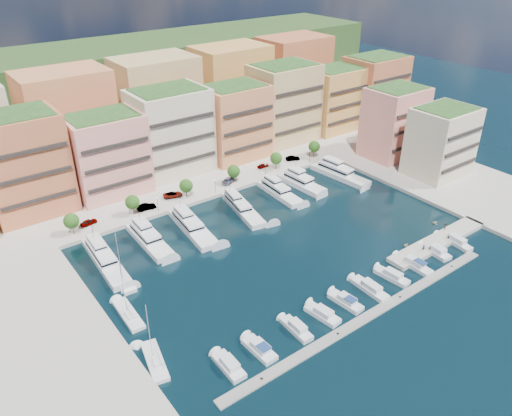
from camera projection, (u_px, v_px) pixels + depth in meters
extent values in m
plane|color=black|center=(285.00, 244.00, 121.10)|extent=(400.00, 400.00, 0.00)
cube|color=#9E998E|center=(165.00, 161.00, 164.50)|extent=(220.00, 64.00, 2.00)
cube|color=#9E998E|center=(463.00, 187.00, 147.88)|extent=(34.00, 76.00, 2.00)
cube|color=#9E998E|center=(29.00, 387.00, 83.12)|extent=(34.00, 76.00, 2.00)
cube|color=#1D3A17|center=(108.00, 122.00, 198.11)|extent=(240.00, 40.00, 58.00)
cube|color=gray|center=(370.00, 316.00, 98.53)|extent=(72.00, 2.20, 0.35)
cube|color=#9E998E|center=(438.00, 243.00, 121.36)|extent=(32.00, 5.00, 2.00)
cube|color=#CE6844|center=(25.00, 165.00, 127.71)|extent=(20.00, 16.00, 26.00)
cube|color=black|center=(34.00, 176.00, 121.93)|extent=(18.40, 0.50, 0.90)
cube|color=#234B1E|center=(12.00, 115.00, 121.18)|extent=(17.60, 14.08, 0.80)
cube|color=#EF9685|center=(107.00, 156.00, 138.25)|extent=(20.00, 15.00, 22.00)
cube|color=black|center=(119.00, 165.00, 132.82)|extent=(18.40, 0.50, 0.90)
cube|color=#234B1E|center=(101.00, 116.00, 132.70)|extent=(17.60, 13.20, 0.80)
cube|color=beige|center=(171.00, 132.00, 149.88)|extent=(22.00, 16.00, 25.00)
cube|color=black|center=(184.00, 140.00, 144.11)|extent=(20.24, 0.50, 0.90)
cube|color=#234B1E|center=(167.00, 90.00, 143.60)|extent=(19.36, 14.08, 0.80)
cube|color=#D0894E|center=(235.00, 123.00, 160.46)|extent=(20.00, 15.00, 23.00)
cube|color=black|center=(249.00, 129.00, 155.03)|extent=(18.40, 0.50, 0.90)
cube|color=#234B1E|center=(234.00, 86.00, 154.67)|extent=(17.60, 13.20, 0.80)
cube|color=tan|center=(284.00, 104.00, 172.62)|extent=(22.00, 16.00, 26.00)
cube|color=black|center=(299.00, 110.00, 166.84)|extent=(20.24, 0.50, 0.90)
cube|color=#234B1E|center=(285.00, 65.00, 166.09)|extent=(19.36, 14.08, 0.80)
cube|color=#D3884D|center=(333.00, 100.00, 183.68)|extent=(20.00, 15.00, 22.00)
cube|color=black|center=(348.00, 105.00, 178.26)|extent=(18.40, 0.50, 0.90)
cube|color=#234B1E|center=(336.00, 69.00, 178.13)|extent=(17.60, 13.20, 0.80)
cube|color=#CE6844|center=(374.00, 89.00, 192.24)|extent=(22.00, 16.00, 24.00)
cube|color=black|center=(391.00, 94.00, 186.46)|extent=(20.24, 0.50, 0.90)
cube|color=#234B1E|center=(378.00, 57.00, 186.20)|extent=(19.36, 14.08, 0.80)
cube|color=#EF9685|center=(394.00, 123.00, 161.64)|extent=(18.00, 14.00, 22.00)
cube|color=black|center=(412.00, 129.00, 156.56)|extent=(16.56, 0.50, 0.90)
cube|color=#234B1E|center=(399.00, 88.00, 156.08)|extent=(15.84, 12.32, 0.80)
cube|color=beige|center=(441.00, 142.00, 149.52)|extent=(18.00, 14.00, 20.00)
cube|color=black|center=(462.00, 150.00, 144.44)|extent=(16.56, 0.50, 0.90)
cube|color=#234B1E|center=(447.00, 109.00, 144.46)|extent=(15.84, 12.32, 0.80)
cube|color=#D0894E|center=(69.00, 120.00, 152.06)|extent=(26.00, 18.00, 30.00)
cube|color=tan|center=(158.00, 102.00, 167.73)|extent=(26.00, 18.00, 30.00)
cube|color=#D3884D|center=(231.00, 88.00, 183.39)|extent=(26.00, 18.00, 30.00)
cube|color=#CE6844|center=(293.00, 75.00, 199.06)|extent=(26.00, 18.00, 30.00)
cylinder|color=#473323|center=(73.00, 229.00, 122.44)|extent=(0.24, 0.24, 3.00)
sphere|color=#1A4714|center=(71.00, 221.00, 121.35)|extent=(3.80, 3.80, 3.80)
cylinder|color=#473323|center=(133.00, 210.00, 130.80)|extent=(0.24, 0.24, 3.00)
sphere|color=#1A4714|center=(132.00, 202.00, 129.70)|extent=(3.80, 3.80, 3.80)
cylinder|color=#473323|center=(187.00, 193.00, 139.16)|extent=(0.24, 0.24, 3.00)
sphere|color=#1A4714|center=(186.00, 186.00, 138.06)|extent=(3.80, 3.80, 3.80)
cylinder|color=#473323|center=(234.00, 178.00, 147.51)|extent=(0.24, 0.24, 3.00)
sphere|color=#1A4714|center=(234.00, 171.00, 146.42)|extent=(3.80, 3.80, 3.80)
cylinder|color=#473323|center=(276.00, 165.00, 155.87)|extent=(0.24, 0.24, 3.00)
sphere|color=#1A4714|center=(276.00, 158.00, 154.77)|extent=(3.80, 3.80, 3.80)
cylinder|color=#473323|center=(314.00, 153.00, 164.22)|extent=(0.24, 0.24, 3.00)
sphere|color=#1A4714|center=(314.00, 147.00, 163.13)|extent=(3.80, 3.80, 3.80)
cylinder|color=black|center=(92.00, 226.00, 122.68)|extent=(0.10, 0.10, 4.00)
sphere|color=#FFF2CC|center=(90.00, 219.00, 121.68)|extent=(0.30, 0.30, 0.30)
cylinder|color=black|center=(158.00, 205.00, 132.08)|extent=(0.10, 0.10, 4.00)
sphere|color=#FFF2CC|center=(157.00, 198.00, 131.08)|extent=(0.30, 0.30, 0.30)
cylinder|color=black|center=(215.00, 187.00, 141.48)|extent=(0.10, 0.10, 4.00)
sphere|color=#FFF2CC|center=(215.00, 180.00, 140.48)|extent=(0.30, 0.30, 0.30)
cylinder|color=black|center=(265.00, 171.00, 150.88)|extent=(0.10, 0.10, 4.00)
sphere|color=#FFF2CC|center=(265.00, 164.00, 149.88)|extent=(0.30, 0.30, 0.30)
cylinder|color=black|center=(310.00, 157.00, 160.28)|extent=(0.10, 0.10, 4.00)
sphere|color=#FFF2CC|center=(310.00, 151.00, 159.28)|extent=(0.30, 0.30, 0.30)
cube|color=silver|center=(106.00, 263.00, 113.56)|extent=(5.56, 22.44, 2.30)
cube|color=silver|center=(101.00, 251.00, 114.12)|extent=(4.24, 12.41, 1.80)
cube|color=black|center=(101.00, 251.00, 114.12)|extent=(4.30, 12.47, 0.55)
cube|color=silver|center=(97.00, 242.00, 114.58)|extent=(2.98, 6.80, 1.40)
cylinder|color=#B2B2B7|center=(94.00, 233.00, 114.74)|extent=(0.14, 0.14, 1.80)
cube|color=silver|center=(150.00, 242.00, 121.05)|extent=(5.23, 18.64, 2.30)
cube|color=silver|center=(146.00, 232.00, 121.34)|extent=(4.14, 10.29, 1.80)
cube|color=black|center=(146.00, 232.00, 121.34)|extent=(4.21, 10.35, 0.55)
cube|color=silver|center=(142.00, 224.00, 121.60)|extent=(2.98, 5.63, 1.40)
cylinder|color=#B2B2B7|center=(140.00, 216.00, 121.60)|extent=(0.14, 0.14, 1.80)
cube|color=black|center=(150.00, 244.00, 121.27)|extent=(5.28, 18.69, 0.35)
cube|color=silver|center=(193.00, 230.00, 126.25)|extent=(7.10, 21.12, 2.30)
cube|color=silver|center=(188.00, 219.00, 126.70)|extent=(5.22, 11.76, 1.80)
cube|color=black|center=(188.00, 219.00, 126.70)|extent=(5.29, 11.83, 0.55)
cube|color=silver|center=(185.00, 211.00, 127.08)|extent=(3.59, 6.50, 1.40)
cylinder|color=#B2B2B7|center=(182.00, 204.00, 127.18)|extent=(0.14, 0.14, 1.80)
cube|color=silver|center=(243.00, 211.00, 134.72)|extent=(7.84, 20.51, 2.30)
cube|color=silver|center=(239.00, 201.00, 135.13)|extent=(5.42, 11.49, 1.80)
cube|color=black|center=(239.00, 201.00, 135.13)|extent=(5.49, 11.56, 0.55)
cube|color=silver|center=(235.00, 194.00, 135.47)|extent=(3.58, 6.39, 1.40)
cylinder|color=#B2B2B7|center=(233.00, 187.00, 135.54)|extent=(0.14, 0.14, 1.80)
cube|color=silver|center=(280.00, 195.00, 142.97)|extent=(5.33, 17.52, 2.30)
cube|color=silver|center=(276.00, 186.00, 143.19)|extent=(4.10, 9.71, 1.80)
cube|color=black|center=(276.00, 186.00, 143.19)|extent=(4.16, 9.77, 0.55)
cube|color=silver|center=(273.00, 179.00, 143.38)|extent=(2.90, 5.33, 1.40)
cylinder|color=#B2B2B7|center=(271.00, 173.00, 143.32)|extent=(0.14, 0.14, 1.80)
cube|color=black|center=(280.00, 196.00, 143.19)|extent=(5.39, 17.57, 0.35)
cube|color=silver|center=(302.00, 185.00, 148.12)|extent=(5.68, 16.25, 2.30)
cube|color=silver|center=(299.00, 177.00, 148.24)|extent=(4.41, 9.01, 1.80)
cube|color=black|center=(299.00, 177.00, 148.24)|extent=(4.47, 9.08, 0.55)
cube|color=silver|center=(296.00, 171.00, 148.36)|extent=(3.13, 4.96, 1.40)
cylinder|color=#B2B2B7|center=(294.00, 165.00, 148.25)|extent=(0.14, 0.14, 1.80)
cube|color=silver|center=(340.00, 176.00, 153.73)|extent=(6.71, 20.66, 2.30)
cube|color=silver|center=(336.00, 168.00, 154.15)|extent=(4.98, 11.49, 1.80)
cube|color=black|center=(336.00, 168.00, 154.15)|extent=(5.04, 11.55, 0.55)
cube|color=silver|center=(332.00, 161.00, 154.51)|extent=(3.44, 6.34, 1.40)
cylinder|color=#B2B2B7|center=(330.00, 155.00, 154.58)|extent=(0.14, 0.14, 1.80)
cube|color=silver|center=(229.00, 367.00, 86.60)|extent=(2.89, 7.42, 1.40)
cube|color=silver|center=(230.00, 363.00, 85.71)|extent=(2.21, 3.58, 1.10)
cube|color=black|center=(225.00, 359.00, 86.86)|extent=(1.97, 0.14, 0.55)
cube|color=silver|center=(259.00, 350.00, 90.07)|extent=(3.03, 7.47, 1.40)
cube|color=silver|center=(261.00, 346.00, 89.18)|extent=(2.29, 3.61, 1.10)
cube|color=black|center=(256.00, 342.00, 90.34)|extent=(2.02, 0.16, 0.55)
cube|color=navy|center=(264.00, 347.00, 88.22)|extent=(2.03, 2.28, 0.12)
cube|color=silver|center=(296.00, 330.00, 94.67)|extent=(2.74, 7.60, 1.40)
cube|color=silver|center=(298.00, 326.00, 93.78)|extent=(2.04, 3.68, 1.10)
cube|color=black|center=(293.00, 322.00, 94.95)|extent=(1.74, 0.18, 0.55)
cube|color=silver|center=(322.00, 315.00, 98.20)|extent=(3.63, 7.81, 1.40)
cube|color=silver|center=(324.00, 311.00, 97.31)|extent=(2.55, 3.85, 1.10)
cube|color=black|center=(319.00, 308.00, 98.48)|extent=(1.94, 0.35, 0.55)
cube|color=silver|center=(345.00, 303.00, 101.57)|extent=(3.21, 7.77, 1.40)
cube|color=silver|center=(347.00, 299.00, 100.67)|extent=(2.32, 3.79, 1.10)
cube|color=black|center=(342.00, 296.00, 101.86)|extent=(1.88, 0.25, 0.55)
cube|color=navy|center=(351.00, 299.00, 99.69)|extent=(2.00, 2.42, 0.12)
cube|color=silver|center=(369.00, 290.00, 105.31)|extent=(2.90, 9.22, 1.40)
cube|color=silver|center=(372.00, 286.00, 104.36)|extent=(2.17, 4.45, 1.10)
cube|color=black|center=(365.00, 282.00, 105.76)|extent=(1.88, 0.16, 0.55)
cube|color=silver|center=(391.00, 277.00, 109.01)|extent=(3.35, 8.20, 1.40)
cube|color=silver|center=(394.00, 273.00, 108.09)|extent=(2.36, 4.02, 1.10)
cube|color=black|center=(388.00, 271.00, 109.33)|extent=(1.80, 0.30, 0.55)
cube|color=silver|center=(413.00, 265.00, 112.90)|extent=(2.72, 9.15, 1.40)
cube|color=silver|center=(416.00, 262.00, 111.95)|extent=(2.07, 4.40, 1.10)
cube|color=black|center=(409.00, 259.00, 113.35)|extent=(1.85, 0.13, 0.55)
cube|color=navy|center=(420.00, 262.00, 110.83)|extent=(1.84, 2.76, 0.12)
cube|color=silver|center=(436.00, 253.00, 117.31)|extent=(3.52, 7.37, 1.40)
cube|color=silver|center=(438.00, 249.00, 116.43)|extent=(2.50, 3.63, 1.10)
cube|color=black|center=(433.00, 247.00, 117.54)|extent=(1.96, 0.33, 0.55)
cube|color=silver|center=(455.00, 242.00, 121.21)|extent=(3.47, 9.19, 1.40)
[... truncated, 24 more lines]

